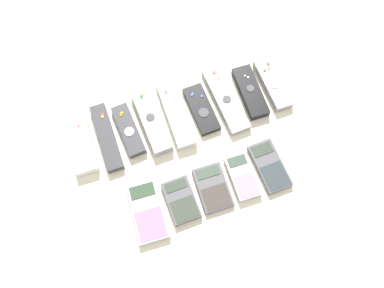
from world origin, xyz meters
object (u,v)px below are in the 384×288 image
Objects in this scene: remote_0 at (81,143)px; remote_8 at (273,84)px; remote_5 at (201,109)px; remote_6 at (225,99)px; calculator_1 at (181,200)px; calculator_4 at (269,166)px; remote_1 at (107,137)px; remote_7 at (250,92)px; calculator_3 at (242,176)px; remote_4 at (176,113)px; calculator_2 at (213,188)px; remote_2 at (129,130)px; remote_3 at (152,122)px; calculator_0 at (148,211)px.

remote_0 is 0.56m from remote_8.
remote_6 is at bearing 3.12° from remote_5.
calculator_4 is (0.25, 0.01, -0.00)m from calculator_1.
remote_1 is 0.91× the size of remote_6.
remote_0 is 1.04× the size of remote_8.
remote_6 is 1.32× the size of remote_7.
remote_1 is at bearing -1.61° from remote_0.
calculator_3 is at bearing -30.09° from remote_0.
remote_8 is (0.29, -0.01, -0.00)m from remote_4.
remote_1 is 0.93× the size of remote_4.
remote_5 reaches higher than calculator_2.
remote_4 is 1.85× the size of calculator_1.
remote_6 reaches higher than calculator_2.
calculator_3 is (0.31, -0.23, -0.00)m from remote_1.
remote_6 is (0.15, -0.01, -0.00)m from remote_4.
remote_2 is at bearing 0.15° from remote_1.
calculator_4 is (-0.11, -0.22, -0.00)m from remote_8.
remote_0 reaches higher than remote_2.
remote_7 is at bearing -3.68° from remote_3.
calculator_3 is 0.08m from calculator_4.
remote_6 is 1.75× the size of calculator_3.
remote_7 is 1.34× the size of calculator_2.
calculator_0 is (-0.09, -0.23, -0.00)m from remote_3.
remote_5 and calculator_0 have the same top height.
remote_7 is at bearing 34.35° from calculator_0.
remote_2 is 0.24m from calculator_1.
remote_1 is (0.07, -0.00, -0.00)m from remote_0.
remote_0 reaches higher than remote_6.
remote_7 is 0.25m from calculator_3.
remote_4 is 0.29m from remote_8.
remote_2 is 0.07m from remote_3.
remote_5 is at bearing 47.88° from calculator_0.
remote_2 is 0.95× the size of remote_7.
remote_0 reaches higher than calculator_3.
remote_4 is 1.34× the size of calculator_0.
calculator_0 is 0.09m from calculator_1.
remote_0 is 0.44m from calculator_3.
calculator_2 and calculator_4 have the same top height.
remote_6 reaches higher than calculator_3.
remote_1 is 0.27m from remote_5.
remote_5 is 0.96× the size of calculator_0.
remote_7 is (0.49, -0.01, -0.00)m from remote_0.
calculator_1 is (-0.07, -0.24, -0.00)m from remote_4.
remote_1 is 1.20× the size of remote_7.
calculator_2 is at bearing -70.81° from remote_3.
calculator_2 is (0.22, -0.23, -0.00)m from remote_1.
calculator_4 is (-0.04, -0.22, -0.00)m from remote_7.
calculator_0 is (-0.38, -0.23, -0.00)m from remote_7.
remote_2 is at bearing 178.57° from remote_3.
remote_5 is 0.70× the size of remote_6.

